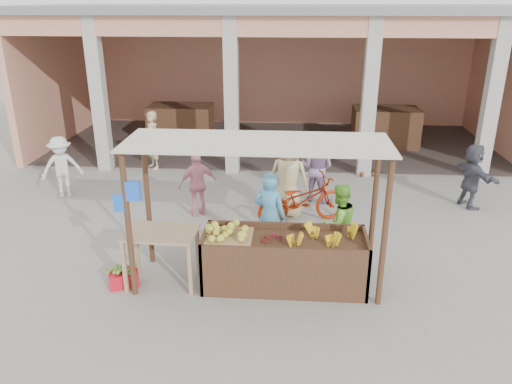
# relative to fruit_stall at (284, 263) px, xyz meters

# --- Properties ---
(ground) EXTENTS (60.00, 60.00, 0.00)m
(ground) POSITION_rel_fruit_stall_xyz_m (-0.50, 0.00, -0.40)
(ground) COLOR gray
(ground) RESTS_ON ground
(market_building) EXTENTS (14.40, 6.40, 4.20)m
(market_building) POSITION_rel_fruit_stall_xyz_m (-0.45, 8.93, 2.30)
(market_building) COLOR tan
(market_building) RESTS_ON ground
(fruit_stall) EXTENTS (2.60, 0.95, 0.80)m
(fruit_stall) POSITION_rel_fruit_stall_xyz_m (0.00, 0.00, 0.00)
(fruit_stall) COLOR #503320
(fruit_stall) RESTS_ON ground
(stall_awning) EXTENTS (4.09, 1.35, 2.39)m
(stall_awning) POSITION_rel_fruit_stall_xyz_m (-0.51, 0.06, 1.58)
(stall_awning) COLOR #503320
(stall_awning) RESTS_ON ground
(banana_heap) EXTENTS (0.98, 0.54, 0.18)m
(banana_heap) POSITION_rel_fruit_stall_xyz_m (0.56, -0.04, 0.49)
(banana_heap) COLOR yellow
(banana_heap) RESTS_ON fruit_stall
(melon_tray) EXTENTS (0.81, 0.70, 0.21)m
(melon_tray) POSITION_rel_fruit_stall_xyz_m (-0.92, -0.02, 0.50)
(melon_tray) COLOR #A47E54
(melon_tray) RESTS_ON fruit_stall
(berry_heap) EXTENTS (0.40, 0.32, 0.13)m
(berry_heap) POSITION_rel_fruit_stall_xyz_m (-0.18, -0.05, 0.46)
(berry_heap) COLOR maroon
(berry_heap) RESTS_ON fruit_stall
(side_table) EXTENTS (1.17, 0.81, 0.92)m
(side_table) POSITION_rel_fruit_stall_xyz_m (-1.98, -0.08, 0.38)
(side_table) COLOR tan
(side_table) RESTS_ON ground
(papaya_pile) EXTENTS (0.69, 0.40, 0.20)m
(papaya_pile) POSITION_rel_fruit_stall_xyz_m (-1.98, -0.08, 0.62)
(papaya_pile) COLOR #5E9932
(papaya_pile) RESTS_ON side_table
(red_crate) EXTENTS (0.56, 0.50, 0.24)m
(red_crate) POSITION_rel_fruit_stall_xyz_m (-2.61, -0.21, -0.28)
(red_crate) COLOR red
(red_crate) RESTS_ON ground
(plantain_bundle) EXTENTS (0.38, 0.26, 0.08)m
(plantain_bundle) POSITION_rel_fruit_stall_xyz_m (-2.61, -0.21, -0.12)
(plantain_bundle) COLOR #639837
(plantain_bundle) RESTS_ON red_crate
(produce_sacks) EXTENTS (0.71, 0.44, 0.54)m
(produce_sacks) POSITION_rel_fruit_stall_xyz_m (2.09, 5.44, -0.13)
(produce_sacks) COLOR maroon
(produce_sacks) RESTS_ON ground
(vendor_blue) EXTENTS (0.78, 0.68, 1.74)m
(vendor_blue) POSITION_rel_fruit_stall_xyz_m (-0.28, 0.88, 0.47)
(vendor_blue) COLOR #4CA3D2
(vendor_blue) RESTS_ON ground
(vendor_green) EXTENTS (0.85, 0.75, 1.53)m
(vendor_green) POSITION_rel_fruit_stall_xyz_m (0.92, 0.86, 0.36)
(vendor_green) COLOR #77CB3B
(vendor_green) RESTS_ON ground
(motorcycle) EXTENTS (1.39, 2.13, 1.05)m
(motorcycle) POSITION_rel_fruit_stall_xyz_m (0.32, 2.46, 0.13)
(motorcycle) COLOR #992306
(motorcycle) RESTS_ON ground
(shopper_a) EXTENTS (1.12, 0.92, 1.56)m
(shopper_a) POSITION_rel_fruit_stall_xyz_m (-5.25, 3.56, 0.38)
(shopper_a) COLOR silver
(shopper_a) RESTS_ON ground
(shopper_b) EXTENTS (1.01, 0.86, 1.52)m
(shopper_b) POSITION_rel_fruit_stall_xyz_m (-1.89, 2.70, 0.36)
(shopper_b) COLOR pink
(shopper_b) RESTS_ON ground
(shopper_c) EXTENTS (1.03, 0.78, 1.91)m
(shopper_c) POSITION_rel_fruit_stall_xyz_m (0.02, 2.80, 0.56)
(shopper_c) COLOR tan
(shopper_c) RESTS_ON ground
(shopper_d) EXTENTS (0.99, 1.52, 1.53)m
(shopper_d) POSITION_rel_fruit_stall_xyz_m (4.06, 3.59, 0.37)
(shopper_d) COLOR #484854
(shopper_d) RESTS_ON ground
(shopper_e) EXTENTS (0.76, 0.77, 1.65)m
(shopper_e) POSITION_rel_fruit_stall_xyz_m (-3.69, 5.76, 0.43)
(shopper_e) COLOR tan
(shopper_e) RESTS_ON ground
(shopper_f) EXTENTS (0.98, 0.80, 1.74)m
(shopper_f) POSITION_rel_fruit_stall_xyz_m (0.66, 3.73, 0.47)
(shopper_f) COLOR #90769F
(shopper_f) RESTS_ON ground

